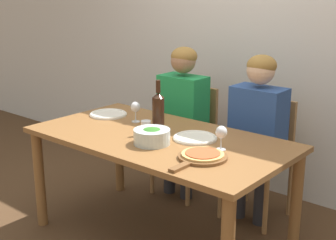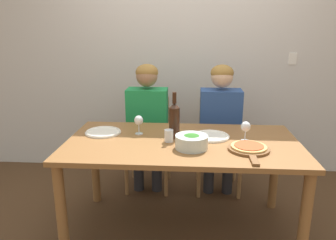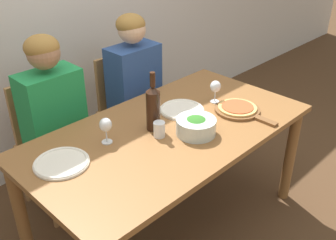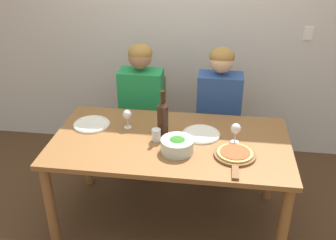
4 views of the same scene
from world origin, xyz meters
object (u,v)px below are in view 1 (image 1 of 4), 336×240
object	(u,v)px
person_woman	(182,108)
water_tumbler	(146,127)
dinner_plate_left	(108,114)
dinner_plate_right	(195,138)
wine_glass_left	(136,108)
broccoli_bowl	(152,136)
person_man	(257,123)
chair_right	(262,153)
wine_glass_right	(221,133)
chair_left	(189,135)
pizza_on_board	(202,156)
wine_bottle	(158,111)

from	to	relation	value
person_woman	water_tumbler	bearing A→B (deg)	-70.13
dinner_plate_left	dinner_plate_right	distance (m)	0.85
person_woman	wine_glass_left	xyz separation A→B (m)	(0.01, -0.54, 0.11)
broccoli_bowl	dinner_plate_right	world-z (taller)	broccoli_bowl
wine_glass_left	person_man	bearing A→B (deg)	38.34
broccoli_bowl	dinner_plate_left	xyz separation A→B (m)	(-0.70, 0.29, -0.04)
chair_right	person_woman	bearing A→B (deg)	-171.23
dinner_plate_left	water_tumbler	distance (m)	0.56
chair_right	broccoli_bowl	size ratio (longest dim) A/B	3.89
wine_glass_left	wine_glass_right	distance (m)	0.82
wine_glass_left	water_tumbler	bearing A→B (deg)	-32.83
chair_left	wine_glass_left	bearing A→B (deg)	-89.50
dinner_plate_left	pizza_on_board	size ratio (longest dim) A/B	0.66
person_man	dinner_plate_left	world-z (taller)	person_man
chair_right	wine_bottle	size ratio (longest dim) A/B	2.52
person_woman	water_tumbler	xyz separation A→B (m)	(0.25, -0.70, 0.05)
pizza_on_board	water_tumbler	size ratio (longest dim) A/B	4.72
chair_right	wine_glass_left	size ratio (longest dim) A/B	5.90
chair_left	wine_glass_right	bearing A→B (deg)	-42.89
chair_right	water_tumbler	bearing A→B (deg)	-118.40
person_woman	dinner_plate_left	bearing A→B (deg)	-117.59
broccoli_bowl	water_tumbler	bearing A→B (deg)	142.60
chair_left	dinner_plate_right	distance (m)	0.93
broccoli_bowl	wine_glass_right	bearing A→B (deg)	24.19
person_woman	person_man	xyz separation A→B (m)	(0.69, 0.00, 0.00)
wine_bottle	broccoli_bowl	size ratio (longest dim) A/B	1.55
dinner_plate_left	wine_glass_right	size ratio (longest dim) A/B	1.87
dinner_plate_left	wine_glass_right	world-z (taller)	wine_glass_right
chair_left	dinner_plate_left	distance (m)	0.76
dinner_plate_right	wine_glass_right	world-z (taller)	wine_glass_right
person_woman	pizza_on_board	xyz separation A→B (m)	(0.81, -0.84, 0.02)
person_woman	wine_glass_right	bearing A→B (deg)	-38.60
chair_right	dinner_plate_left	xyz separation A→B (m)	(-0.97, -0.65, 0.27)
chair_left	dinner_plate_right	world-z (taller)	chair_left
person_man	person_woman	bearing A→B (deg)	180.00
person_man	broccoli_bowl	world-z (taller)	person_man
wine_glass_left	wine_glass_right	bearing A→B (deg)	-7.72
wine_bottle	water_tumbler	xyz separation A→B (m)	(-0.04, -0.08, -0.10)
wine_glass_left	water_tumbler	size ratio (longest dim) A/B	1.68
broccoli_bowl	wine_glass_left	distance (m)	0.51
broccoli_bowl	pizza_on_board	world-z (taller)	broccoli_bowl
person_woman	wine_glass_right	xyz separation A→B (m)	(0.82, -0.65, 0.11)
dinner_plate_right	person_man	bearing A→B (deg)	78.37
wine_bottle	wine_glass_left	distance (m)	0.30
chair_right	dinner_plate_right	world-z (taller)	chair_right
person_woman	wine_glass_right	size ratio (longest dim) A/B	8.22
chair_left	wine_bottle	distance (m)	0.87
chair_right	pizza_on_board	size ratio (longest dim) A/B	2.10
wine_bottle	wine_glass_right	distance (m)	0.53
chair_left	water_tumbler	size ratio (longest dim) A/B	9.90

